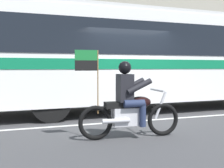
{
  "coord_description": "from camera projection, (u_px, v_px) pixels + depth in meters",
  "views": [
    {
      "loc": [
        -3.32,
        -7.63,
        1.44
      ],
      "look_at": [
        -0.84,
        -0.89,
        1.03
      ],
      "focal_mm": 46.7,
      "sensor_mm": 36.0,
      "label": 1
    }
  ],
  "objects": [
    {
      "name": "fire_hydrant",
      "position": [
        104.0,
        88.0,
        12.66
      ],
      "size": [
        0.22,
        0.3,
        0.75
      ],
      "color": "#4C8C3F",
      "rests_on": "sidewalk_curb"
    },
    {
      "name": "transit_bus",
      "position": [
        164.0,
        54.0,
        10.01
      ],
      "size": [
        13.08,
        2.87,
        3.22
      ],
      "color": "white",
      "rests_on": "ground_plane"
    },
    {
      "name": "lane_center_stripe",
      "position": [
        138.0,
        121.0,
        7.81
      ],
      "size": [
        26.6,
        0.14,
        0.01
      ],
      "primitive_type": "cube",
      "color": "silver",
      "rests_on": "ground_plane"
    },
    {
      "name": "ground_plane",
      "position": [
        129.0,
        117.0,
        8.37
      ],
      "size": [
        60.0,
        60.0,
        0.0
      ],
      "primitive_type": "plane",
      "color": "#3D3D3F"
    },
    {
      "name": "sidewalk_curb",
      "position": [
        84.0,
        97.0,
        13.15
      ],
      "size": [
        28.0,
        3.8,
        0.15
      ],
      "primitive_type": "cube",
      "color": "#B7B2A8",
      "rests_on": "ground_plane"
    },
    {
      "name": "motorcycle_with_rider",
      "position": [
        129.0,
        105.0,
        5.91
      ],
      "size": [
        2.19,
        0.64,
        1.78
      ],
      "color": "black",
      "rests_on": "ground_plane"
    }
  ]
}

